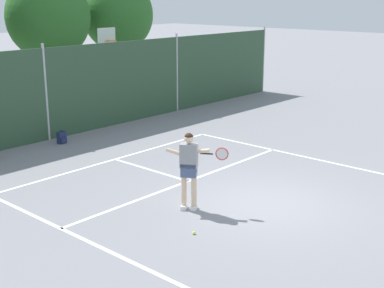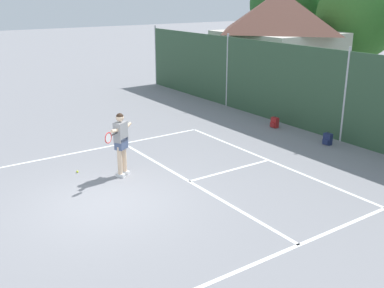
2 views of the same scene
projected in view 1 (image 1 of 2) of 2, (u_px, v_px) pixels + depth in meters
name	position (u px, v px, depth m)	size (l,w,h in m)	color
ground_plane	(264.00, 204.00, 12.97)	(120.00, 120.00, 0.00)	gray
court_markings	(243.00, 197.00, 13.38)	(8.30, 11.10, 0.01)	white
chainlink_fence	(46.00, 95.00, 18.32)	(26.09, 0.09, 3.31)	#2D4C33
basketball_hoop	(107.00, 58.00, 22.52)	(0.90, 0.67, 3.55)	#9E9EA3
tennis_player	(189.00, 164.00, 12.37)	(0.88, 1.20, 1.85)	silver
tennis_ball	(194.00, 233.00, 11.33)	(0.07, 0.07, 0.07)	#CCE033
backpack_navy	(62.00, 138.00, 18.23)	(0.29, 0.25, 0.46)	navy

